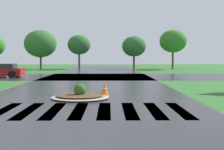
# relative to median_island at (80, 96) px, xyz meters

# --- Properties ---
(asphalt_roadway) EXTENTS (9.76, 80.00, 0.01)m
(asphalt_roadway) POSITION_rel_median_island_xyz_m (0.26, 1.78, -0.13)
(asphalt_roadway) COLOR #2B2B30
(asphalt_roadway) RESTS_ON ground
(asphalt_cross_road) EXTENTS (90.00, 8.79, 0.01)m
(asphalt_cross_road) POSITION_rel_median_island_xyz_m (0.26, 13.48, -0.13)
(asphalt_cross_road) COLOR #2B2B30
(asphalt_cross_road) RESTS_ON ground
(crosswalk_stripes) EXTENTS (7.65, 3.18, 0.01)m
(crosswalk_stripes) POSITION_rel_median_island_xyz_m (0.26, -2.83, -0.13)
(crosswalk_stripes) COLOR white
(crosswalk_stripes) RESTS_ON ground
(median_island) EXTENTS (2.64, 2.37, 0.68)m
(median_island) POSITION_rel_median_island_xyz_m (0.00, 0.00, 0.00)
(median_island) COLOR #9E9B93
(median_island) RESTS_ON ground
(drainage_pipe_stack) EXTENTS (1.41, 0.81, 0.74)m
(drainage_pipe_stack) POSITION_rel_median_island_xyz_m (-9.57, 15.31, 0.24)
(drainage_pipe_stack) COLOR #9E9B93
(drainage_pipe_stack) RESTS_ON ground
(traffic_cone) EXTENTS (0.44, 0.44, 0.69)m
(traffic_cone) POSITION_rel_median_island_xyz_m (1.11, 0.68, 0.20)
(traffic_cone) COLOR orange
(traffic_cone) RESTS_ON ground
(background_treeline) EXTENTS (36.32, 6.38, 5.78)m
(background_treeline) POSITION_rel_median_island_xyz_m (-6.24, 28.09, 3.47)
(background_treeline) COLOR #4C3823
(background_treeline) RESTS_ON ground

